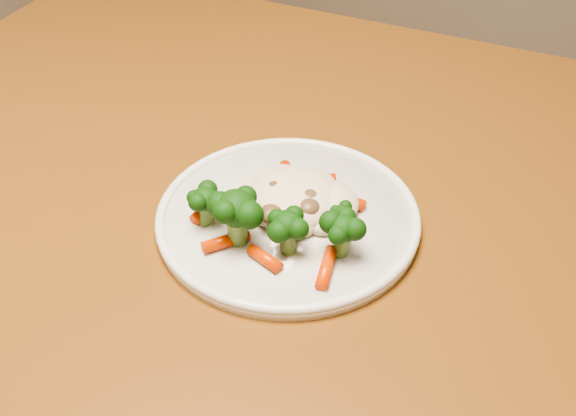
# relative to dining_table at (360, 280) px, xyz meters

# --- Properties ---
(dining_table) EXTENTS (1.36, 0.95, 0.75)m
(dining_table) POSITION_rel_dining_table_xyz_m (0.00, 0.00, 0.00)
(dining_table) COLOR brown
(dining_table) RESTS_ON ground
(plate) EXTENTS (0.26, 0.26, 0.01)m
(plate) POSITION_rel_dining_table_xyz_m (-0.07, -0.04, 0.09)
(plate) COLOR white
(plate) RESTS_ON dining_table
(meal) EXTENTS (0.18, 0.16, 0.06)m
(meal) POSITION_rel_dining_table_xyz_m (-0.07, -0.06, 0.12)
(meal) COLOR beige
(meal) RESTS_ON plate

